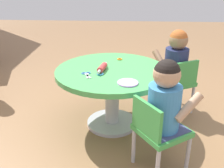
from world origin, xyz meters
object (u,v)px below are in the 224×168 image
craft_table (112,83)px  seated_child_right (176,58)px  child_chair_right (177,82)px  seated_child_left (165,98)px  child_chair_left (158,131)px  rolling_pin (102,68)px  craft_scissors (87,74)px

craft_table → seated_child_right: seated_child_right is taller
child_chair_right → seated_child_right: (0.04, 0.02, 0.23)m
seated_child_left → child_chair_right: seated_child_left is taller
child_chair_right → craft_table: bearing=114.6°
child_chair_left → child_chair_right: same height
child_chair_left → child_chair_right: size_ratio=1.00×
seated_child_left → rolling_pin: (0.50, 0.44, 0.01)m
craft_table → seated_child_left: size_ratio=1.82×
child_chair_right → craft_scissors: bearing=116.9°
child_chair_left → seated_child_right: 0.92m
child_chair_left → craft_scissors: bearing=50.7°
child_chair_left → rolling_pin: bearing=38.1°
child_chair_left → seated_child_left: size_ratio=1.05×
craft_table → child_chair_right: child_chair_right is taller
craft_table → rolling_pin: size_ratio=4.04×
seated_child_right → rolling_pin: bearing=117.4°
craft_scissors → child_chair_right: bearing=-63.1°
seated_child_right → rolling_pin: size_ratio=2.22×
rolling_pin → seated_child_right: bearing=-62.6°
craft_table → child_chair_left: (-0.55, -0.33, -0.10)m
child_chair_left → seated_child_right: seated_child_right is taller
rolling_pin → craft_scissors: bearing=130.1°
seated_child_right → rolling_pin: (-0.33, 0.65, 0.01)m
craft_table → craft_scissors: bearing=123.4°
craft_table → rolling_pin: (-0.03, 0.08, 0.14)m
craft_table → child_chair_right: size_ratio=1.73×
rolling_pin → craft_scissors: (-0.09, 0.11, -0.02)m
seated_child_right → rolling_pin: 0.73m
child_chair_right → craft_scissors: (-0.39, 0.78, 0.22)m
seated_child_left → child_chair_right: 0.86m
child_chair_right → rolling_pin: size_ratio=2.33×
child_chair_left → seated_child_left: seated_child_left is taller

